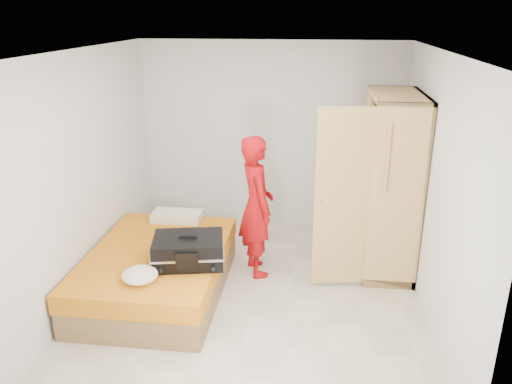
# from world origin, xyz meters

# --- Properties ---
(room) EXTENTS (4.00, 4.02, 2.60)m
(room) POSITION_xyz_m (0.00, 0.00, 1.30)
(room) COLOR beige
(room) RESTS_ON ground
(bed) EXTENTS (1.42, 2.02, 0.50)m
(bed) POSITION_xyz_m (-1.05, -0.07, 0.25)
(bed) COLOR #966D44
(bed) RESTS_ON ground
(wardrobe) EXTENTS (1.17, 1.27, 2.10)m
(wardrobe) POSITION_xyz_m (1.45, 0.85, 1.00)
(wardrobe) COLOR tan
(wardrobe) RESTS_ON ground
(person) EXTENTS (0.61, 0.72, 1.67)m
(person) POSITION_xyz_m (-0.03, 0.54, 0.83)
(person) COLOR #B80B15
(person) RESTS_ON ground
(suitcase) EXTENTS (0.81, 0.66, 0.31)m
(suitcase) POSITION_xyz_m (-0.63, -0.28, 0.64)
(suitcase) COLOR black
(suitcase) RESTS_ON bed
(round_cushion) EXTENTS (0.35, 0.35, 0.13)m
(round_cushion) POSITION_xyz_m (-1.01, -0.70, 0.57)
(round_cushion) COLOR white
(round_cushion) RESTS_ON bed
(pillow) EXTENTS (0.60, 0.31, 0.11)m
(pillow) POSITION_xyz_m (-1.05, 0.78, 0.55)
(pillow) COLOR white
(pillow) RESTS_ON bed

